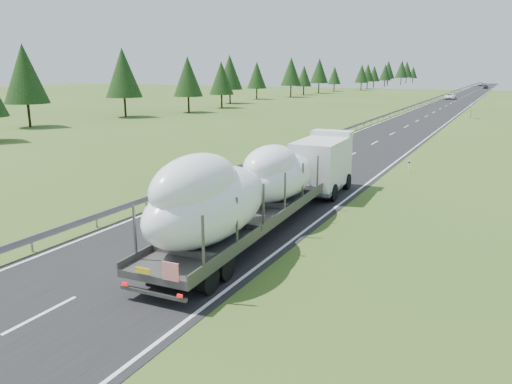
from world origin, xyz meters
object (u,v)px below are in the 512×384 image
at_px(highway_sign, 472,108).
at_px(distant_van, 450,96).
at_px(distant_car_dark, 486,87).
at_px(distant_car_blue, 481,84).
at_px(boat_truck, 262,183).

distance_m(highway_sign, distant_van, 55.11).
height_order(highway_sign, distant_van, highway_sign).
distance_m(distant_van, distant_car_dark, 85.35).
bearing_deg(highway_sign, distant_car_dark, 92.09).
xyz_separation_m(highway_sign, distant_car_blue, (-8.92, 172.24, -1.06)).
bearing_deg(distant_car_blue, distant_car_dark, -78.40).
bearing_deg(highway_sign, boat_truck, -93.84).
distance_m(distant_car_dark, distant_car_blue, 32.91).
bearing_deg(distant_car_blue, highway_sign, -82.12).
bearing_deg(distant_car_dark, boat_truck, -85.39).
relative_size(boat_truck, distant_car_dark, 4.93).
distance_m(distant_van, distant_car_blue, 117.94).
bearing_deg(boat_truck, distant_car_blue, 91.03).
xyz_separation_m(distant_van, distant_car_blue, (0.43, 117.94, -0.09)).
bearing_deg(boat_truck, distant_van, 92.21).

